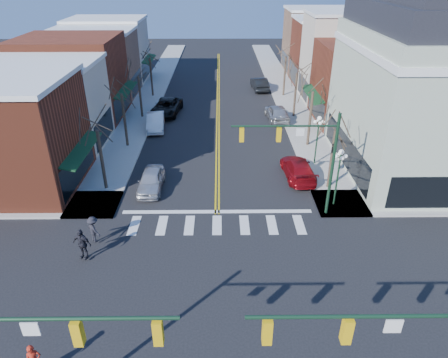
{
  "coord_description": "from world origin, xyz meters",
  "views": [
    {
      "loc": [
        0.24,
        -15.3,
        15.04
      ],
      "look_at": [
        0.47,
        7.35,
        2.8
      ],
      "focal_mm": 32.0,
      "sensor_mm": 36.0,
      "label": 1
    }
  ],
  "objects_px": {
    "car_right_far": "(260,84)",
    "pedestrian_dark_b": "(94,229)",
    "car_left_mid": "(155,122)",
    "pedestrian_dark_a": "(82,244)",
    "lamppost_corner": "(339,168)",
    "car_left_far": "(167,107)",
    "lamppost_midblock": "(318,132)",
    "victorian_corner": "(433,89)",
    "car_right_near": "(298,169)",
    "car_right_mid": "(277,113)",
    "car_left_near": "(151,180)"
  },
  "relations": [
    {
      "from": "car_right_far",
      "to": "pedestrian_dark_b",
      "type": "xyz_separation_m",
      "value": [
        -12.96,
        -33.5,
        0.17
      ]
    },
    {
      "from": "car_left_mid",
      "to": "car_right_far",
      "type": "distance_m",
      "value": 18.7
    },
    {
      "from": "pedestrian_dark_a",
      "to": "lamppost_corner",
      "type": "bearing_deg",
      "value": 36.62
    },
    {
      "from": "lamppost_corner",
      "to": "car_left_far",
      "type": "xyz_separation_m",
      "value": [
        -14.0,
        19.64,
        -2.13
      ]
    },
    {
      "from": "car_left_mid",
      "to": "car_right_far",
      "type": "relative_size",
      "value": 0.95
    },
    {
      "from": "lamppost_corner",
      "to": "lamppost_midblock",
      "type": "xyz_separation_m",
      "value": [
        0.0,
        6.5,
        0.0
      ]
    },
    {
      "from": "car_left_mid",
      "to": "victorian_corner",
      "type": "bearing_deg",
      "value": -27.38
    },
    {
      "from": "car_right_near",
      "to": "pedestrian_dark_b",
      "type": "xyz_separation_m",
      "value": [
        -13.8,
        -8.4,
        0.25
      ]
    },
    {
      "from": "car_right_near",
      "to": "car_right_mid",
      "type": "bearing_deg",
      "value": -93.4
    },
    {
      "from": "car_right_near",
      "to": "pedestrian_dark_a",
      "type": "distance_m",
      "value": 17.18
    },
    {
      "from": "car_left_mid",
      "to": "lamppost_midblock",
      "type": "bearing_deg",
      "value": -36.14
    },
    {
      "from": "car_right_far",
      "to": "pedestrian_dark_b",
      "type": "bearing_deg",
      "value": 63.11
    },
    {
      "from": "car_left_near",
      "to": "car_right_far",
      "type": "height_order",
      "value": "car_right_far"
    },
    {
      "from": "car_left_mid",
      "to": "pedestrian_dark_b",
      "type": "xyz_separation_m",
      "value": [
        -1.0,
        -19.12,
        0.21
      ]
    },
    {
      "from": "lamppost_midblock",
      "to": "car_right_near",
      "type": "distance_m",
      "value": 3.6
    },
    {
      "from": "pedestrian_dark_a",
      "to": "car_right_mid",
      "type": "bearing_deg",
      "value": 75.79
    },
    {
      "from": "car_right_far",
      "to": "lamppost_corner",
      "type": "bearing_deg",
      "value": 89.38
    },
    {
      "from": "lamppost_midblock",
      "to": "pedestrian_dark_b",
      "type": "relative_size",
      "value": 2.54
    },
    {
      "from": "pedestrian_dark_a",
      "to": "pedestrian_dark_b",
      "type": "xyz_separation_m",
      "value": [
        0.21,
        1.55,
        -0.11
      ]
    },
    {
      "from": "car_left_far",
      "to": "car_right_near",
      "type": "relative_size",
      "value": 1.15
    },
    {
      "from": "car_right_near",
      "to": "pedestrian_dark_b",
      "type": "distance_m",
      "value": 16.15
    },
    {
      "from": "victorian_corner",
      "to": "lamppost_midblock",
      "type": "bearing_deg",
      "value": 176.55
    },
    {
      "from": "lamppost_midblock",
      "to": "car_right_mid",
      "type": "bearing_deg",
      "value": 99.28
    },
    {
      "from": "lamppost_corner",
      "to": "car_left_far",
      "type": "relative_size",
      "value": 0.73
    },
    {
      "from": "car_right_far",
      "to": "car_left_far",
      "type": "bearing_deg",
      "value": 34.92
    },
    {
      "from": "car_left_near",
      "to": "car_left_far",
      "type": "distance_m",
      "value": 17.15
    },
    {
      "from": "lamppost_corner",
      "to": "car_left_mid",
      "type": "relative_size",
      "value": 0.9
    },
    {
      "from": "car_left_far",
      "to": "car_right_near",
      "type": "bearing_deg",
      "value": -44.66
    },
    {
      "from": "car_left_near",
      "to": "car_right_mid",
      "type": "xyz_separation_m",
      "value": [
        11.37,
        15.0,
        0.12
      ]
    },
    {
      "from": "victorian_corner",
      "to": "lamppost_midblock",
      "type": "distance_m",
      "value": 9.1
    },
    {
      "from": "lamppost_midblock",
      "to": "car_right_near",
      "type": "xyz_separation_m",
      "value": [
        -1.8,
        -2.21,
        -2.21
      ]
    },
    {
      "from": "lamppost_midblock",
      "to": "pedestrian_dark_b",
      "type": "height_order",
      "value": "lamppost_midblock"
    },
    {
      "from": "car_right_far",
      "to": "lamppost_midblock",
      "type": "bearing_deg",
      "value": 90.82
    },
    {
      "from": "lamppost_corner",
      "to": "car_right_near",
      "type": "relative_size",
      "value": 0.83
    },
    {
      "from": "pedestrian_dark_a",
      "to": "car_left_mid",
      "type": "bearing_deg",
      "value": 103.61
    },
    {
      "from": "car_left_far",
      "to": "pedestrian_dark_a",
      "type": "distance_m",
      "value": 25.35
    },
    {
      "from": "car_left_near",
      "to": "car_right_near",
      "type": "distance_m",
      "value": 11.51
    },
    {
      "from": "victorian_corner",
      "to": "pedestrian_dark_b",
      "type": "xyz_separation_m",
      "value": [
        -23.9,
        -10.11,
        -5.65
      ]
    },
    {
      "from": "car_left_mid",
      "to": "pedestrian_dark_a",
      "type": "height_order",
      "value": "pedestrian_dark_a"
    },
    {
      "from": "victorian_corner",
      "to": "pedestrian_dark_a",
      "type": "height_order",
      "value": "victorian_corner"
    },
    {
      "from": "car_right_far",
      "to": "pedestrian_dark_a",
      "type": "distance_m",
      "value": 37.44
    },
    {
      "from": "car_left_far",
      "to": "lamppost_corner",
      "type": "bearing_deg",
      "value": -47.66
    },
    {
      "from": "pedestrian_dark_b",
      "to": "pedestrian_dark_a",
      "type": "bearing_deg",
      "value": 124.9
    },
    {
      "from": "car_right_mid",
      "to": "car_right_far",
      "type": "distance_m",
      "value": 11.91
    },
    {
      "from": "car_right_near",
      "to": "pedestrian_dark_b",
      "type": "bearing_deg",
      "value": 27.93
    },
    {
      "from": "car_right_near",
      "to": "pedestrian_dark_b",
      "type": "height_order",
      "value": "pedestrian_dark_b"
    },
    {
      "from": "car_right_far",
      "to": "victorian_corner",
      "type": "bearing_deg",
      "value": 109.31
    },
    {
      "from": "lamppost_corner",
      "to": "victorian_corner",
      "type": "bearing_deg",
      "value": 35.86
    },
    {
      "from": "car_right_far",
      "to": "car_right_near",
      "type": "bearing_deg",
      "value": 86.16
    },
    {
      "from": "lamppost_midblock",
      "to": "car_left_far",
      "type": "bearing_deg",
      "value": 136.81
    }
  ]
}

